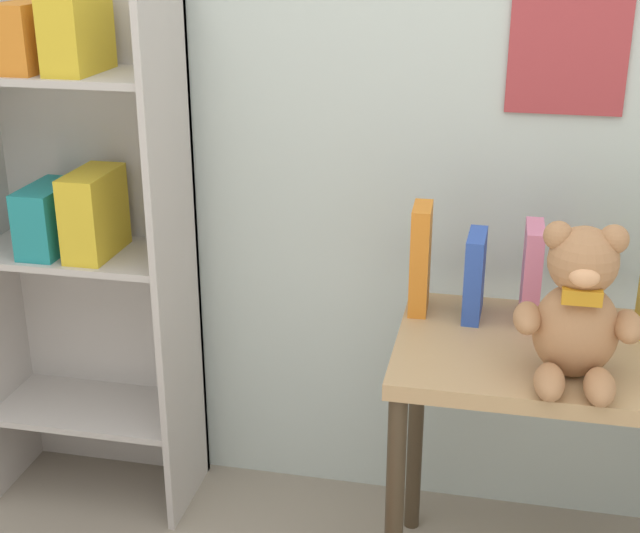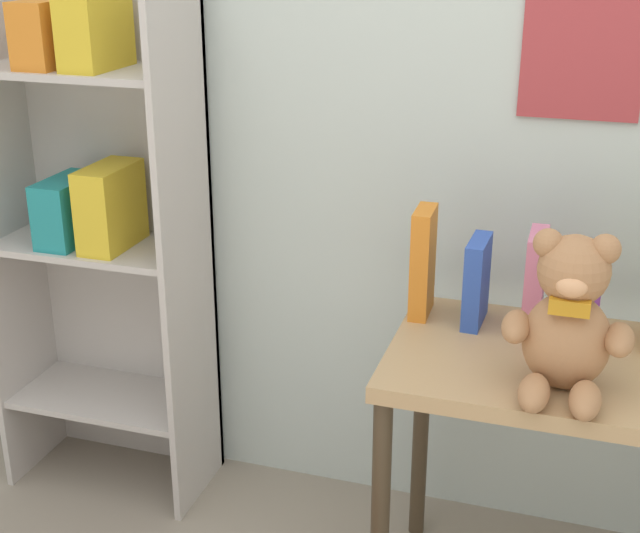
% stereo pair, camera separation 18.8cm
% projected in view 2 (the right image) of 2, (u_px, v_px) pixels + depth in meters
% --- Properties ---
extents(wall_back, '(4.80, 0.07, 2.50)m').
position_uv_depth(wall_back, '(459.00, 45.00, 2.09)').
color(wall_back, silver).
rests_on(wall_back, ground_plane).
extents(bookshelf_side, '(0.55, 0.30, 1.43)m').
position_uv_depth(bookshelf_side, '(100.00, 208.00, 2.36)').
color(bookshelf_side, '#BCB7B2').
rests_on(bookshelf_side, ground_plane).
extents(display_table, '(0.69, 0.49, 0.67)m').
position_uv_depth(display_table, '(550.00, 401.00, 1.90)').
color(display_table, tan).
rests_on(display_table, ground_plane).
extents(teddy_bear, '(0.25, 0.22, 0.32)m').
position_uv_depth(teddy_bear, '(568.00, 321.00, 1.68)').
color(teddy_bear, '#A8754C').
rests_on(teddy_bear, display_table).
extents(book_standing_orange, '(0.05, 0.12, 0.25)m').
position_uv_depth(book_standing_orange, '(423.00, 262.00, 2.03)').
color(book_standing_orange, orange).
rests_on(book_standing_orange, display_table).
extents(book_standing_blue, '(0.04, 0.13, 0.20)m').
position_uv_depth(book_standing_blue, '(477.00, 281.00, 1.99)').
color(book_standing_blue, '#2D51B7').
rests_on(book_standing_blue, display_table).
extents(book_standing_pink, '(0.04, 0.14, 0.22)m').
position_uv_depth(book_standing_pink, '(535.00, 281.00, 1.96)').
color(book_standing_pink, '#D17093').
rests_on(book_standing_pink, display_table).
extents(book_standing_purple, '(0.04, 0.12, 0.18)m').
position_uv_depth(book_standing_purple, '(593.00, 294.00, 1.95)').
color(book_standing_purple, purple).
rests_on(book_standing_purple, display_table).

